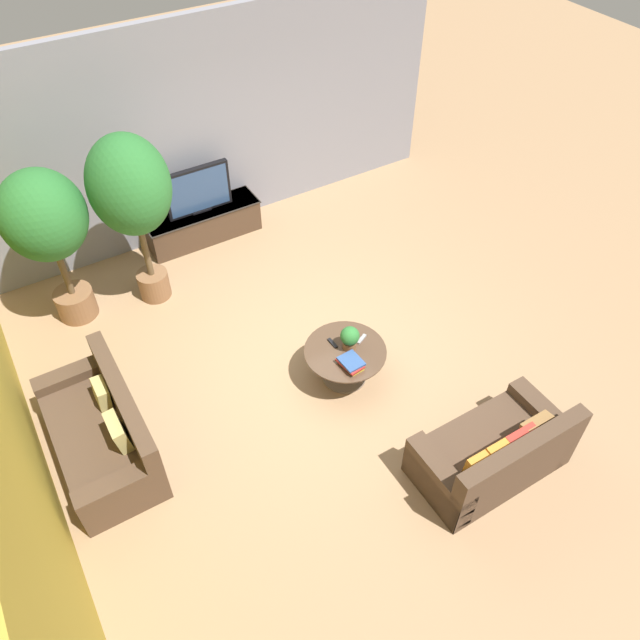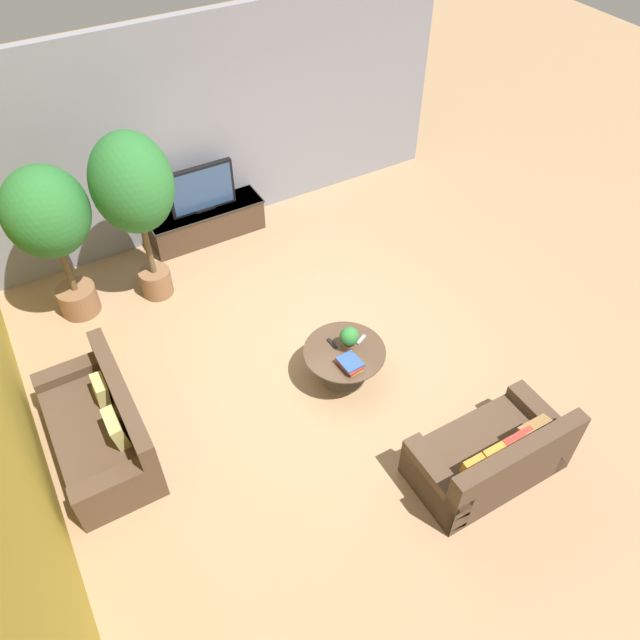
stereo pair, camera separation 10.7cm
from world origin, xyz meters
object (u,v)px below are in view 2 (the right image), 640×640
potted_plant_tabletop (349,338)px  couch_by_wall (102,430)px  potted_palm_tall (49,220)px  potted_palm_corner (133,189)px  television (202,189)px  couch_near_entry (491,457)px  coffee_table (344,359)px  media_console (207,222)px

potted_plant_tabletop → couch_by_wall: bearing=171.1°
potted_palm_tall → potted_palm_corner: bearing=-9.7°
couch_by_wall → potted_plant_tabletop: size_ratio=5.86×
couch_by_wall → television: bearing=140.6°
couch_by_wall → couch_near_entry: size_ratio=1.13×
potted_palm_corner → couch_by_wall: bearing=-122.1°
coffee_table → couch_by_wall: 2.70m
couch_by_wall → couch_near_entry: (3.28, -2.25, 0.01)m
couch_near_entry → potted_palm_corner: 4.92m
media_console → potted_palm_tall: (-2.04, -0.65, 1.18)m
television → potted_palm_tall: bearing=-162.4°
coffee_table → couch_by_wall: (-2.67, 0.44, -0.04)m
television → potted_palm_corner: (-1.06, -0.81, 0.80)m
coffee_table → potted_palm_corner: (-1.38, 2.49, 1.30)m
media_console → potted_palm_tall: bearing=-162.4°
couch_near_entry → potted_palm_corner: potted_palm_corner is taller
media_console → potted_plant_tabletop: potted_plant_tabletop is taller
television → couch_near_entry: size_ratio=0.61×
potted_palm_tall → potted_palm_corner: (0.98, -0.17, 0.19)m
television → potted_palm_tall: potted_palm_tall is taller
potted_plant_tabletop → coffee_table: bearing=-167.4°
potted_palm_tall → potted_plant_tabletop: potted_palm_tall is taller
television → potted_plant_tabletop: size_ratio=3.16×
television → potted_palm_tall: size_ratio=0.45×
television → coffee_table: 3.36m
coffee_table → television: bearing=95.5°
media_console → potted_palm_corner: 1.91m
media_console → couch_near_entry: size_ratio=1.08×
coffee_table → couch_near_entry: 1.91m
media_console → couch_near_entry: bearing=-79.7°
couch_by_wall → coffee_table: bearing=80.6°
coffee_table → potted_palm_corner: size_ratio=0.40×
media_console → potted_plant_tabletop: (0.38, -3.29, 0.37)m
couch_by_wall → couch_near_entry: bearing=55.5°
television → coffee_table: bearing=-84.5°
potted_palm_tall → potted_plant_tabletop: size_ratio=6.99×
television → couch_by_wall: size_ratio=0.54×
potted_palm_corner → couch_near_entry: bearing=-65.1°
media_console → television: size_ratio=1.77×
potted_palm_corner → potted_palm_tall: bearing=170.3°
media_console → couch_by_wall: size_ratio=0.95×
television → couch_by_wall: television is taller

